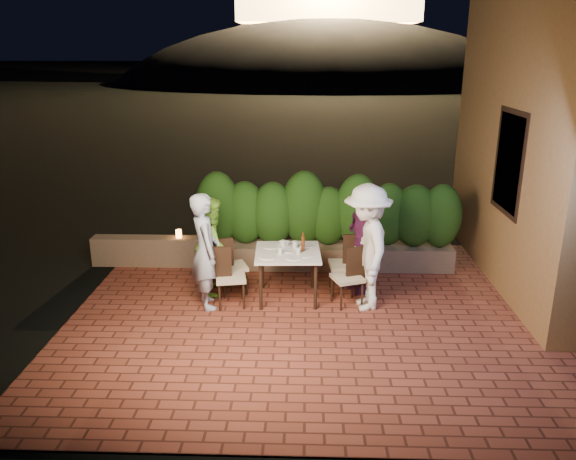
{
  "coord_description": "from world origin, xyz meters",
  "views": [
    {
      "loc": [
        -0.2,
        -6.8,
        3.58
      ],
      "look_at": [
        -0.46,
        1.08,
        1.05
      ],
      "focal_mm": 35.0,
      "sensor_mm": 36.0,
      "label": 1
    }
  ],
  "objects_px": {
    "chair_left_front": "(231,276)",
    "diner_blue": "(205,251)",
    "diner_purple": "(363,239)",
    "parapet_lamp": "(179,234)",
    "dining_table": "(288,275)",
    "chair_right_back": "(344,264)",
    "bowl": "(284,244)",
    "diner_green": "(213,245)",
    "chair_left_back": "(232,265)",
    "chair_right_front": "(347,276)",
    "beer_bottle": "(303,242)",
    "diner_white": "(367,248)"
  },
  "relations": [
    {
      "from": "chair_right_back",
      "to": "diner_blue",
      "type": "bearing_deg",
      "value": 10.55
    },
    {
      "from": "bowl",
      "to": "dining_table",
      "type": "bearing_deg",
      "value": -76.28
    },
    {
      "from": "beer_bottle",
      "to": "chair_right_back",
      "type": "distance_m",
      "value": 0.8
    },
    {
      "from": "chair_right_front",
      "to": "diner_green",
      "type": "bearing_deg",
      "value": -33.49
    },
    {
      "from": "chair_left_front",
      "to": "diner_blue",
      "type": "xyz_separation_m",
      "value": [
        -0.35,
        -0.03,
        0.39
      ]
    },
    {
      "from": "diner_blue",
      "to": "parapet_lamp",
      "type": "relative_size",
      "value": 12.14
    },
    {
      "from": "diner_blue",
      "to": "diner_purple",
      "type": "xyz_separation_m",
      "value": [
        2.31,
        0.65,
        -0.0
      ]
    },
    {
      "from": "chair_left_back",
      "to": "parapet_lamp",
      "type": "bearing_deg",
      "value": 112.35
    },
    {
      "from": "chair_right_front",
      "to": "diner_blue",
      "type": "distance_m",
      "value": 2.09
    },
    {
      "from": "bowl",
      "to": "diner_green",
      "type": "bearing_deg",
      "value": -178.66
    },
    {
      "from": "diner_green",
      "to": "parapet_lamp",
      "type": "relative_size",
      "value": 10.69
    },
    {
      "from": "chair_right_front",
      "to": "diner_blue",
      "type": "relative_size",
      "value": 0.52
    },
    {
      "from": "diner_blue",
      "to": "diner_purple",
      "type": "distance_m",
      "value": 2.39
    },
    {
      "from": "dining_table",
      "to": "diner_blue",
      "type": "height_order",
      "value": "diner_blue"
    },
    {
      "from": "dining_table",
      "to": "diner_green",
      "type": "distance_m",
      "value": 1.24
    },
    {
      "from": "parapet_lamp",
      "to": "diner_purple",
      "type": "bearing_deg",
      "value": -17.56
    },
    {
      "from": "diner_green",
      "to": "diner_purple",
      "type": "xyz_separation_m",
      "value": [
        2.29,
        0.1,
        0.1
      ]
    },
    {
      "from": "chair_left_front",
      "to": "diner_green",
      "type": "relative_size",
      "value": 0.61
    },
    {
      "from": "chair_right_back",
      "to": "parapet_lamp",
      "type": "distance_m",
      "value": 2.97
    },
    {
      "from": "dining_table",
      "to": "chair_left_front",
      "type": "height_order",
      "value": "chair_left_front"
    },
    {
      "from": "dining_table",
      "to": "diner_green",
      "type": "xyz_separation_m",
      "value": [
        -1.15,
        0.25,
        0.37
      ]
    },
    {
      "from": "chair_right_front",
      "to": "diner_purple",
      "type": "distance_m",
      "value": 0.72
    },
    {
      "from": "bowl",
      "to": "diner_purple",
      "type": "height_order",
      "value": "diner_purple"
    },
    {
      "from": "diner_purple",
      "to": "chair_right_back",
      "type": "bearing_deg",
      "value": -89.51
    },
    {
      "from": "chair_left_front",
      "to": "parapet_lamp",
      "type": "height_order",
      "value": "chair_left_front"
    },
    {
      "from": "dining_table",
      "to": "diner_white",
      "type": "distance_m",
      "value": 1.28
    },
    {
      "from": "chair_left_front",
      "to": "diner_white",
      "type": "distance_m",
      "value": 2.01
    },
    {
      "from": "chair_left_back",
      "to": "diner_white",
      "type": "relative_size",
      "value": 0.49
    },
    {
      "from": "chair_left_front",
      "to": "diner_purple",
      "type": "relative_size",
      "value": 0.54
    },
    {
      "from": "chair_left_back",
      "to": "diner_green",
      "type": "height_order",
      "value": "diner_green"
    },
    {
      "from": "bowl",
      "to": "diner_purple",
      "type": "bearing_deg",
      "value": 3.36
    },
    {
      "from": "dining_table",
      "to": "chair_right_front",
      "type": "distance_m",
      "value": 0.9
    },
    {
      "from": "chair_left_front",
      "to": "diner_blue",
      "type": "distance_m",
      "value": 0.53
    },
    {
      "from": "chair_right_front",
      "to": "diner_green",
      "type": "height_order",
      "value": "diner_green"
    },
    {
      "from": "dining_table",
      "to": "bowl",
      "type": "bearing_deg",
      "value": 103.72
    },
    {
      "from": "chair_right_back",
      "to": "diner_purple",
      "type": "height_order",
      "value": "diner_purple"
    },
    {
      "from": "dining_table",
      "to": "chair_right_back",
      "type": "relative_size",
      "value": 1.02
    },
    {
      "from": "bowl",
      "to": "chair_left_front",
      "type": "height_order",
      "value": "chair_left_front"
    },
    {
      "from": "chair_right_front",
      "to": "diner_white",
      "type": "distance_m",
      "value": 0.55
    },
    {
      "from": "chair_left_back",
      "to": "diner_blue",
      "type": "height_order",
      "value": "diner_blue"
    },
    {
      "from": "diner_green",
      "to": "dining_table",
      "type": "bearing_deg",
      "value": -108.7
    },
    {
      "from": "diner_purple",
      "to": "parapet_lamp",
      "type": "distance_m",
      "value": 3.22
    },
    {
      "from": "bowl",
      "to": "diner_white",
      "type": "relative_size",
      "value": 0.1
    },
    {
      "from": "beer_bottle",
      "to": "chair_right_back",
      "type": "bearing_deg",
      "value": 20.75
    },
    {
      "from": "chair_right_back",
      "to": "diner_purple",
      "type": "xyz_separation_m",
      "value": [
        0.29,
        0.09,
        0.38
      ]
    },
    {
      "from": "diner_white",
      "to": "chair_left_front",
      "type": "bearing_deg",
      "value": -95.45
    },
    {
      "from": "chair_left_front",
      "to": "diner_purple",
      "type": "bearing_deg",
      "value": 7.05
    },
    {
      "from": "chair_left_front",
      "to": "chair_right_front",
      "type": "distance_m",
      "value": 1.7
    },
    {
      "from": "beer_bottle",
      "to": "bowl",
      "type": "bearing_deg",
      "value": 138.59
    },
    {
      "from": "chair_left_back",
      "to": "chair_right_front",
      "type": "distance_m",
      "value": 1.77
    }
  ]
}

